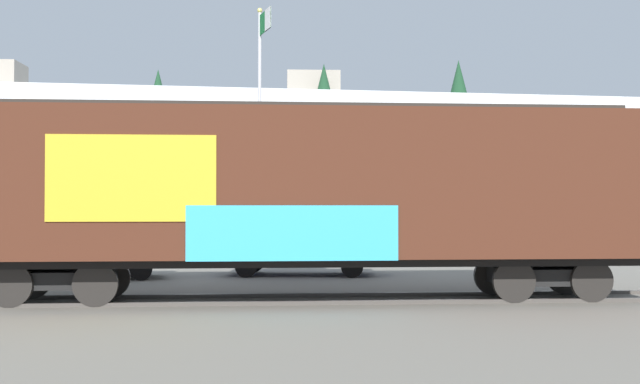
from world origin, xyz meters
TOP-DOWN VIEW (x-y plane):
  - ground_plane at (0.00, 0.00)m, footprint 260.00×260.00m
  - track at (3.69, -0.24)m, footprint 59.93×6.31m
  - freight_car at (0.62, -0.00)m, footprint 15.13×4.19m
  - flagpole at (0.41, 9.99)m, footprint 0.37×1.45m
  - hillside at (-0.05, 76.05)m, footprint 127.49×42.01m
  - parked_car_silver at (-4.88, 6.05)m, footprint 4.59×2.03m
  - parked_car_blue at (1.26, 6.34)m, footprint 4.77×2.67m

SIDE VIEW (x-z plane):
  - ground_plane at x=0.00m, z-range 0.00..0.00m
  - track at x=3.69m, z-range 0.00..0.08m
  - parked_car_silver at x=-4.88m, z-range -0.02..1.62m
  - parked_car_blue at x=1.26m, z-range -0.01..1.63m
  - freight_car at x=0.62m, z-range 0.29..4.60m
  - flagpole at x=0.41m, z-range 1.10..10.11m
  - hillside at x=-0.05m, z-range -2.45..15.71m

